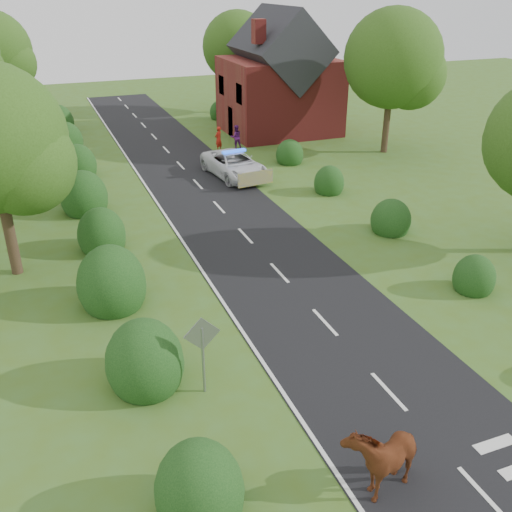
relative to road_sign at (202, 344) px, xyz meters
name	(u,v)px	position (x,y,z in m)	size (l,w,h in m)	color
ground	(389,392)	(5.00, -2.00, -1.65)	(120.00, 120.00, 0.00)	#45641C
road	(225,214)	(5.00, 13.00, -1.64)	(6.00, 70.00, 0.02)	black
road_markings	(207,233)	(3.40, 10.93, -1.63)	(4.96, 70.00, 0.01)	white
hedgerow_left	(103,246)	(-1.51, 9.69, -0.91)	(2.75, 50.41, 3.00)	#143712
hedgerow_right	(377,212)	(11.60, 9.21, -1.10)	(2.10, 45.78, 2.10)	#143712
tree_right_b	(398,63)	(19.29, 19.84, 4.28)	(6.56, 6.40, 9.40)	#332316
tree_right_c	(241,50)	(14.27, 35.85, 3.69)	(6.15, 6.00, 8.58)	#332316
road_sign	(202,344)	(0.00, 0.00, 0.00)	(1.06, 0.08, 2.53)	gray
house	(279,82)	(14.49, 28.00, 2.13)	(8.00, 7.40, 9.17)	maroon
cow	(382,457)	(2.94, -4.72, -0.88)	(1.16, 2.19, 1.56)	#5B3116
police_van	(234,165)	(7.50, 18.63, -0.90)	(3.12, 5.69, 1.65)	silver
pedestrian_red	(218,139)	(8.38, 24.40, -0.80)	(0.63, 0.41, 1.72)	red
pedestrian_purple	(236,137)	(9.72, 24.56, -0.82)	(0.81, 0.63, 1.67)	#59176A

